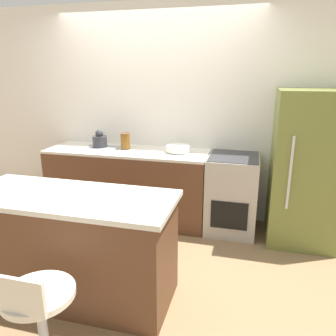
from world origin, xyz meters
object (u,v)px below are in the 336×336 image
oven_range (232,194)px  refrigerator (305,168)px  stool_chair (39,316)px  kettle (100,140)px  mixing_bowl (178,149)px

oven_range → refrigerator: refrigerator is taller
refrigerator → stool_chair: bearing=-128.6°
refrigerator → kettle: 2.42m
oven_range → stool_chair: 2.44m
oven_range → mixing_bowl: bearing=176.0°
refrigerator → stool_chair: 2.84m
refrigerator → kettle: size_ratio=7.48×
oven_range → stool_chair: (-1.00, -2.23, -0.07)m
oven_range → kettle: (-1.66, 0.05, 0.54)m
kettle → mixing_bowl: kettle is taller
kettle → mixing_bowl: (1.00, -0.00, -0.05)m
oven_range → stool_chair: bearing=-114.2°
refrigerator → mixing_bowl: refrigerator is taller
stool_chair → refrigerator: bearing=51.4°
refrigerator → stool_chair: (-1.75, -2.19, -0.44)m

